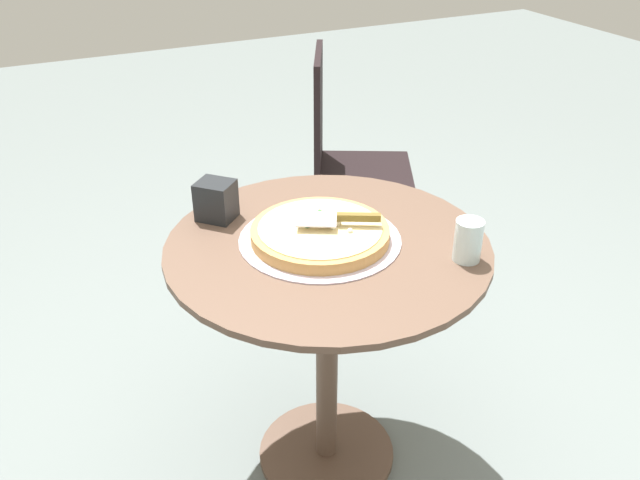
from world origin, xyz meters
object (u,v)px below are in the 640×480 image
patio_table (327,304)px  napkin_dispenser (216,200)px  drinking_cup (468,240)px  patio_chair_far (344,152)px  pizza_on_tray (320,234)px  pizza_server (339,218)px

patio_table → napkin_dispenser: (-0.21, 0.25, 0.24)m
drinking_cup → patio_chair_far: patio_chair_far is taller
pizza_on_tray → napkin_dispenser: 0.30m
pizza_on_tray → pizza_server: size_ratio=1.97×
patio_table → patio_chair_far: (0.54, 0.94, -0.02)m
pizza_on_tray → napkin_dispenser: napkin_dispenser is taller
pizza_server → drinking_cup: (0.23, -0.22, -0.01)m
patio_table → pizza_server: 0.25m
drinking_cup → pizza_on_tray: bearing=139.8°
napkin_dispenser → patio_chair_far: patio_chair_far is taller
pizza_on_tray → patio_chair_far: size_ratio=0.43×
pizza_server → patio_chair_far: patio_chair_far is taller
drinking_cup → napkin_dispenser: same height
patio_table → pizza_server: bearing=13.9°
pizza_on_tray → drinking_cup: drinking_cup is taller
pizza_server → napkin_dispenser: napkin_dispenser is taller
patio_table → drinking_cup: (0.27, -0.21, 0.24)m
patio_table → drinking_cup: bearing=-38.5°
pizza_on_tray → pizza_server: 0.06m
patio_table → pizza_server: size_ratio=3.93×
patio_table → pizza_on_tray: 0.21m
pizza_on_tray → pizza_server: pizza_server is taller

